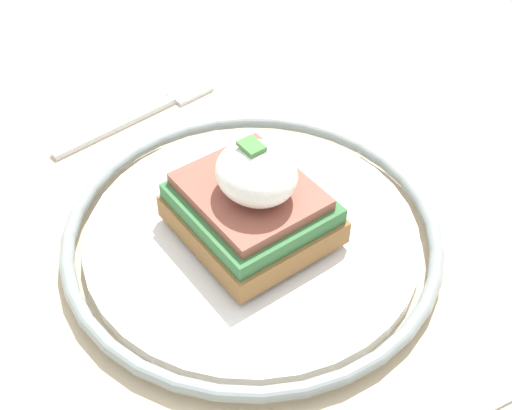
% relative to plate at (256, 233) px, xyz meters
% --- Properties ---
extents(dining_table, '(1.09, 0.83, 0.76)m').
position_rel_plate_xyz_m(dining_table, '(-0.04, -0.00, -0.12)').
color(dining_table, '#C6B28E').
rests_on(dining_table, ground_plane).
extents(plate, '(0.26, 0.26, 0.02)m').
position_rel_plate_xyz_m(plate, '(0.00, 0.00, 0.00)').
color(plate, white).
rests_on(plate, dining_table).
extents(sandwich, '(0.13, 0.09, 0.07)m').
position_rel_plate_xyz_m(sandwich, '(-0.00, -0.00, 0.03)').
color(sandwich, olive).
rests_on(sandwich, plate).
extents(fork, '(0.03, 0.15, 0.00)m').
position_rel_plate_xyz_m(fork, '(-0.17, 0.01, -0.01)').
color(fork, silver).
rests_on(fork, dining_table).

